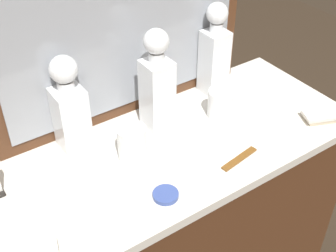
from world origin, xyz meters
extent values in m
cube|color=silver|center=(0.00, 0.00, 0.93)|extent=(1.18, 0.49, 0.03)
cube|color=#472816|center=(0.00, 0.23, 1.24)|extent=(0.84, 0.03, 0.59)
cube|color=gray|center=(0.00, 0.21, 1.24)|extent=(0.76, 0.01, 0.51)
cube|color=white|center=(0.04, 0.11, 1.05)|extent=(0.08, 0.08, 0.22)
cube|color=brown|center=(0.04, 0.11, 1.01)|extent=(0.07, 0.07, 0.13)
cylinder|color=white|center=(0.04, 0.11, 1.18)|extent=(0.04, 0.04, 0.03)
sphere|color=white|center=(0.04, 0.11, 1.23)|extent=(0.07, 0.07, 0.07)
cube|color=white|center=(0.30, 0.17, 1.05)|extent=(0.08, 0.08, 0.22)
cube|color=brown|center=(0.30, 0.17, 1.00)|extent=(0.07, 0.07, 0.12)
cylinder|color=white|center=(0.30, 0.17, 1.18)|extent=(0.04, 0.04, 0.03)
sphere|color=white|center=(0.30, 0.17, 1.22)|extent=(0.07, 0.07, 0.07)
cube|color=white|center=(-0.21, 0.17, 1.04)|extent=(0.08, 0.08, 0.19)
cube|color=brown|center=(-0.21, 0.17, 1.02)|extent=(0.07, 0.07, 0.14)
cylinder|color=white|center=(-0.21, 0.17, 1.15)|extent=(0.05, 0.05, 0.03)
sphere|color=white|center=(-0.21, 0.17, 1.20)|extent=(0.08, 0.08, 0.08)
cylinder|color=white|center=(0.22, 0.04, 0.99)|extent=(0.08, 0.08, 0.09)
cylinder|color=silver|center=(0.22, 0.04, 0.95)|extent=(0.07, 0.07, 0.01)
cylinder|color=white|center=(-0.10, 0.02, 1.00)|extent=(0.08, 0.08, 0.10)
cylinder|color=silver|center=(-0.10, 0.02, 0.95)|extent=(0.08, 0.08, 0.01)
cube|color=#B7A88C|center=(0.49, -0.16, 0.95)|extent=(0.14, 0.10, 0.01)
cube|color=beige|center=(0.49, -0.16, 0.96)|extent=(0.16, 0.11, 0.01)
cylinder|color=#33478C|center=(-0.11, -0.16, 0.95)|extent=(0.07, 0.07, 0.01)
cube|color=brown|center=(0.14, -0.15, 0.95)|extent=(0.13, 0.04, 0.01)
camera|label=1|loc=(-0.57, -0.83, 1.80)|focal=48.99mm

